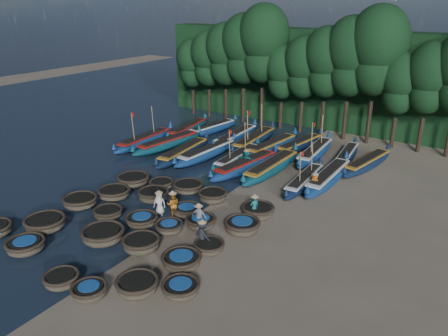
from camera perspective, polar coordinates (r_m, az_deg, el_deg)
The scene contains 63 objects.
ground at distance 28.75m, azimuth -2.70°, elevation -5.43°, with size 120.00×120.00×0.00m, color #7E6D5C.
foliage_wall at distance 47.37m, azimuth 14.48°, elevation 11.03°, with size 40.00×3.00×10.00m, color black.
coracle_1 at distance 26.32m, azimuth -24.49°, elevation -9.18°, with size 2.58×2.58×0.73m.
coracle_2 at distance 22.90m, azimuth -20.47°, elevation -13.45°, with size 1.74×1.74×0.67m.
coracle_3 at distance 21.75m, azimuth -17.20°, elevation -15.05°, with size 1.71×1.71×0.64m.
coracle_4 at distance 21.45m, azimuth -11.27°, elevation -14.77°, with size 2.08×2.08×0.76m.
coracle_5 at distance 28.15m, azimuth -22.33°, elevation -6.67°, with size 2.98×2.98×0.84m.
coracle_6 at distance 25.81m, azimuth -15.52°, elevation -8.38°, with size 2.57×2.57×0.84m.
coracle_7 at distance 24.49m, azimuth -10.79°, elevation -9.67°, with size 2.47×2.47×0.83m.
coracle_8 at distance 22.85m, azimuth -5.59°, elevation -11.93°, with size 2.53×2.53×0.76m.
coracle_9 at distance 21.09m, azimuth -5.69°, elevation -15.32°, with size 2.20×2.20×0.65m.
coracle_10 at distance 30.29m, azimuth -18.27°, elevation -4.16°, with size 2.62×2.62×0.79m.
coracle_11 at distance 28.43m, azimuth -14.91°, elevation -5.66°, with size 1.85×1.85×0.66m.
coracle_12 at distance 27.10m, azimuth -10.69°, elevation -6.67°, with size 2.41×2.41×0.66m.
coracle_13 at distance 26.11m, azimuth -7.18°, elevation -7.62°, with size 2.05×2.05×0.64m.
coracle_14 at distance 24.03m, azimuth -1.97°, elevation -10.21°, with size 1.82×1.82×0.64m.
coracle_15 at distance 30.94m, azimuth -14.16°, elevation -3.19°, with size 2.65×2.65×0.77m.
coracle_16 at distance 30.04m, azimuth -9.19°, elevation -3.48°, with size 2.16×2.16×0.82m.
coracle_17 at distance 27.95m, azimuth -4.89°, elevation -5.48°, with size 2.21×2.21×0.63m.
coracle_18 at distance 26.34m, azimuth -3.06°, elevation -7.04°, with size 2.17×2.17×0.74m.
coracle_19 at distance 25.76m, azimuth 2.37°, elevation -7.57°, with size 2.17×2.17×0.85m.
coracle_20 at distance 32.71m, azimuth -11.75°, elevation -1.54°, with size 2.66×2.66×0.83m.
coracle_21 at distance 31.90m, azimuth -8.19°, elevation -2.08°, with size 1.81×1.81×0.66m.
coracle_22 at distance 31.07m, azimuth -4.71°, elevation -2.48°, with size 2.20×2.20×0.75m.
coracle_23 at distance 29.54m, azimuth -1.48°, elevation -3.66°, with size 2.01×2.01×0.80m.
coracle_24 at distance 27.55m, azimuth 4.44°, elevation -5.62°, with size 2.22×2.22×0.84m.
long_boat_0 at distance 41.39m, azimuth -10.32°, elevation 3.59°, with size 1.84×8.37×3.56m.
long_boat_1 at distance 40.22m, azimuth -7.27°, elevation 3.25°, with size 2.55×8.48×1.50m.
long_boat_2 at distance 37.64m, azimuth -5.29°, elevation 2.05°, with size 2.36×8.40×1.49m.
long_boat_3 at distance 37.41m, azimuth -2.26°, elevation 2.00°, with size 1.97×8.43×1.49m.
long_boat_4 at distance 36.28m, azimuth 1.74°, elevation 1.33°, with size 1.74×7.91×3.36m.
long_boat_5 at distance 34.57m, azimuth 2.86°, elevation 0.34°, with size 2.70×8.37×1.49m.
long_boat_6 at distance 34.32m, azimuth 6.23°, elevation 0.12°, with size 1.69×8.85×1.56m.
long_boat_7 at distance 32.39m, azimuth 10.46°, elevation -1.61°, with size 1.76×7.44×3.17m.
long_boat_8 at distance 33.17m, azimuth 13.46°, elevation -1.17°, with size 1.62×8.56×1.51m.
long_boat_9 at distance 44.48m, azimuth -4.74°, elevation 5.08°, with size 2.63×8.05×1.43m.
long_boat_10 at distance 44.68m, azimuth -1.56°, elevation 5.19°, with size 2.39×7.70×1.37m.
long_boat_11 at distance 41.78m, azimuth 1.53°, elevation 4.11°, with size 1.89×8.50×1.50m.
long_boat_12 at distance 40.66m, azimuth 3.96°, elevation 3.62°, with size 2.18×8.95×3.81m.
long_boat_13 at distance 39.22m, azimuth 6.24°, elevation 2.82°, with size 2.32×8.39×1.48m.
long_boat_14 at distance 40.03m, azimuth 9.77°, elevation 2.95°, with size 2.44×7.79×1.38m.
long_boat_15 at distance 38.28m, azimuth 11.81°, elevation 2.02°, with size 2.11×8.48×3.61m.
long_boat_16 at distance 38.33m, azimuth 15.70°, elevation 1.56°, with size 2.11×7.30×1.29m.
long_boat_17 at distance 36.99m, azimuth 18.21°, elevation 0.63°, with size 2.70×7.84×1.40m.
fisherman_0 at distance 28.06m, azimuth -8.43°, elevation -4.43°, with size 0.91×0.80×1.76m.
fisherman_1 at distance 27.07m, azimuth 3.98°, elevation -5.04°, with size 0.64×0.73×1.87m.
fisherman_2 at distance 27.68m, azimuth -6.67°, elevation -4.64°, with size 1.02×0.98×1.86m.
fisherman_3 at distance 24.21m, azimuth -2.85°, elevation -8.59°, with size 1.14×0.75×1.86m.
fisherman_4 at distance 26.15m, azimuth -3.31°, elevation -6.22°, with size 0.96×0.52×1.76m.
fisherman_5 at distance 34.77m, azimuth 2.97°, elevation 1.05°, with size 1.62×0.52×1.94m.
fisherman_6 at distance 31.18m, azimuth 11.75°, elevation -1.94°, with size 0.87×0.67×1.78m.
tree_0 at distance 51.75m, azimuth -4.16°, elevation 13.54°, with size 3.68×3.68×8.68m.
tree_1 at distance 50.30m, azimuth -2.03°, elevation 14.13°, with size 4.09×4.09×9.65m.
tree_2 at distance 48.93m, azimuth 0.23°, elevation 14.74°, with size 4.51×4.51×10.63m.
tree_3 at distance 47.64m, azimuth 2.63°, elevation 15.36°, with size 4.92×4.92×11.60m.
tree_4 at distance 46.44m, azimuth 5.17°, elevation 15.98°, with size 5.34×5.34×12.58m.
tree_5 at distance 45.73m, azimuth 7.64°, elevation 12.38°, with size 3.68×3.68×8.68m.
tree_6 at distance 44.68m, azimuth 10.40°, elevation 12.90°, with size 4.09×4.09×9.65m.
tree_7 at distance 43.74m, azimuth 13.28°, elevation 13.41°, with size 4.51×4.51×10.63m.
tree_8 at distance 42.91m, azimuth 16.30°, elevation 13.90°, with size 4.92×4.92×11.60m.
tree_9 at distance 42.20m, azimuth 19.45°, elevation 14.37°, with size 5.34×5.34×12.58m.
tree_10 at distance 42.05m, azimuth 22.04°, elevation 10.27°, with size 3.68×3.68×8.68m.
tree_11 at distance 41.55m, azimuth 25.29°, elevation 10.63°, with size 4.09×4.09×9.65m.
Camera 1 is at (15.28, -20.63, 12.93)m, focal length 35.00 mm.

